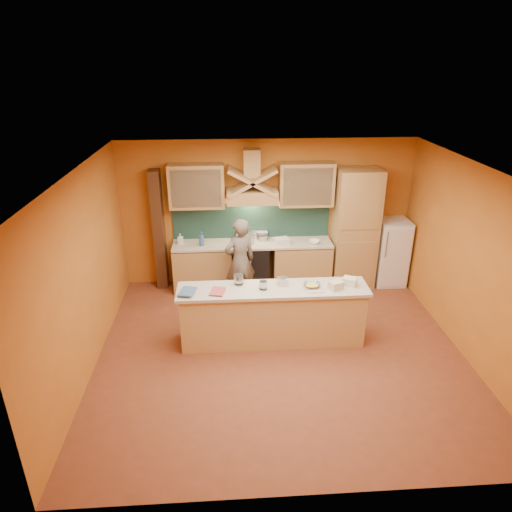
{
  "coord_description": "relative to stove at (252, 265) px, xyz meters",
  "views": [
    {
      "loc": [
        -0.76,
        -5.77,
        4.16
      ],
      "look_at": [
        -0.32,
        0.9,
        1.22
      ],
      "focal_mm": 32.0,
      "sensor_mm": 36.0,
      "label": 1
    }
  ],
  "objects": [
    {
      "name": "wall_left",
      "position": [
        -2.45,
        -2.2,
        0.95
      ],
      "size": [
        0.02,
        5.0,
        2.8
      ],
      "primitive_type": "cube",
      "color": "#C27025",
      "rests_on": "floor"
    },
    {
      "name": "floor",
      "position": [
        0.3,
        -2.2,
        -0.45
      ],
      "size": [
        5.5,
        5.0,
        0.01
      ],
      "primitive_type": "cube",
      "color": "brown",
      "rests_on": "ground"
    },
    {
      "name": "book_lower",
      "position": [
        -0.73,
        -1.96,
        0.51
      ],
      "size": [
        0.26,
        0.32,
        0.03
      ],
      "primitive_type": "imported",
      "rotation": [
        0.0,
        0.0,
        -0.21
      ],
      "color": "#BD4347",
      "rests_on": "island_top"
    },
    {
      "name": "mixing_bowl",
      "position": [
        0.79,
        -1.91,
        0.53
      ],
      "size": [
        0.26,
        0.26,
        0.06
      ],
      "primitive_type": "imported",
      "rotation": [
        0.0,
        0.0,
        0.04
      ],
      "color": "white",
      "rests_on": "island_top"
    },
    {
      "name": "backsplash",
      "position": [
        -0.0,
        0.28,
        0.8
      ],
      "size": [
        3.0,
        0.03,
        0.7
      ],
      "primitive_type": "cube",
      "color": "#17342F",
      "rests_on": "wall_back"
    },
    {
      "name": "stove",
      "position": [
        0.0,
        0.0,
        0.0
      ],
      "size": [
        0.6,
        0.58,
        0.9
      ],
      "primitive_type": "cube",
      "color": "black",
      "rests_on": "floor"
    },
    {
      "name": "counter_top",
      "position": [
        -0.0,
        0.0,
        0.45
      ],
      "size": [
        3.0,
        0.62,
        0.04
      ],
      "primitive_type": "cube",
      "color": "beige",
      "rests_on": "base_cabinet_left"
    },
    {
      "name": "soap_bottle_b",
      "position": [
        -0.95,
        -0.07,
        0.6
      ],
      "size": [
        0.14,
        0.14,
        0.27
      ],
      "primitive_type": "imported",
      "rotation": [
        0.0,
        0.0,
        0.63
      ],
      "color": "#375A98",
      "rests_on": "counter_top"
    },
    {
      "name": "pantry_column",
      "position": [
        1.95,
        0.0,
        0.7
      ],
      "size": [
        0.8,
        0.6,
        2.3
      ],
      "primitive_type": "cube",
      "color": "tan",
      "rests_on": "floor"
    },
    {
      "name": "base_cabinet_right",
      "position": [
        0.95,
        0.0,
        -0.02
      ],
      "size": [
        1.1,
        0.6,
        0.86
      ],
      "primitive_type": "cube",
      "color": "tan",
      "rests_on": "floor"
    },
    {
      "name": "pot_small",
      "position": [
        0.2,
        0.13,
        0.51
      ],
      "size": [
        0.25,
        0.25,
        0.13
      ],
      "primitive_type": "cylinder",
      "rotation": [
        0.0,
        0.0,
        -0.15
      ],
      "color": "#ACADB3",
      "rests_on": "stove"
    },
    {
      "name": "pot_large",
      "position": [
        -0.08,
        0.02,
        0.53
      ],
      "size": [
        0.28,
        0.28,
        0.16
      ],
      "primitive_type": "cylinder",
      "rotation": [
        0.0,
        0.0,
        0.3
      ],
      "color": "#B7B7BF",
      "rests_on": "stove"
    },
    {
      "name": "base_cabinet_left",
      "position": [
        -0.95,
        0.0,
        -0.02
      ],
      "size": [
        1.1,
        0.6,
        0.86
      ],
      "primitive_type": "cube",
      "color": "tan",
      "rests_on": "floor"
    },
    {
      "name": "ceiling",
      "position": [
        0.3,
        -2.2,
        2.35
      ],
      "size": [
        5.5,
        5.0,
        0.01
      ],
      "primitive_type": "cube",
      "color": "white",
      "rests_on": "wall_back"
    },
    {
      "name": "jar_small",
      "position": [
        0.05,
        -1.92,
        0.56
      ],
      "size": [
        0.12,
        0.12,
        0.13
      ],
      "primitive_type": "cylinder",
      "rotation": [
        0.0,
        0.0,
        0.04
      ],
      "color": "silver",
      "rests_on": "island_top"
    },
    {
      "name": "island_body",
      "position": [
        0.2,
        -1.9,
        -0.01
      ],
      "size": [
        2.8,
        0.55,
        0.88
      ],
      "primitive_type": "cube",
      "color": "#D9B26F",
      "rests_on": "floor"
    },
    {
      "name": "cloth",
      "position": [
        0.82,
        -2.02,
        0.5
      ],
      "size": [
        0.23,
        0.18,
        0.02
      ],
      "primitive_type": "cube",
      "rotation": [
        0.0,
        0.0,
        0.05
      ],
      "color": "beige",
      "rests_on": "island_top"
    },
    {
      "name": "book_upper",
      "position": [
        -1.18,
        -1.96,
        0.53
      ],
      "size": [
        0.28,
        0.34,
        0.02
      ],
      "primitive_type": "imported",
      "rotation": [
        0.0,
        0.0,
        -0.24
      ],
      "color": "#3D5D87",
      "rests_on": "island_top"
    },
    {
      "name": "upper_cabinet_left",
      "position": [
        -1.0,
        0.12,
        1.55
      ],
      "size": [
        1.0,
        0.35,
        0.8
      ],
      "primitive_type": "cube",
      "color": "tan",
      "rests_on": "wall_back"
    },
    {
      "name": "dish_rack",
      "position": [
        0.55,
        -0.05,
        0.52
      ],
      "size": [
        0.3,
        0.26,
        0.09
      ],
      "primitive_type": "cube",
      "rotation": [
        0.0,
        0.0,
        0.21
      ],
      "color": "silver",
      "rests_on": "counter_top"
    },
    {
      "name": "island_top",
      "position": [
        0.2,
        -1.9,
        0.47
      ],
      "size": [
        2.9,
        0.62,
        0.05
      ],
      "primitive_type": "cube",
      "color": "beige",
      "rests_on": "island_body"
    },
    {
      "name": "wall_front",
      "position": [
        0.3,
        -4.7,
        0.95
      ],
      "size": [
        5.5,
        0.02,
        2.8
      ],
      "primitive_type": "cube",
      "color": "#C27025",
      "rests_on": "floor"
    },
    {
      "name": "hood_chimney",
      "position": [
        0.0,
        0.15,
        1.95
      ],
      "size": [
        0.3,
        0.3,
        0.5
      ],
      "primitive_type": "cube",
      "color": "tan",
      "rests_on": "wall_back"
    },
    {
      "name": "fridge",
      "position": [
        2.7,
        0.0,
        0.2
      ],
      "size": [
        0.58,
        0.6,
        1.3
      ],
      "primitive_type": "cube",
      "color": "white",
      "rests_on": "floor"
    },
    {
      "name": "wall_back",
      "position": [
        0.3,
        0.3,
        0.95
      ],
      "size": [
        5.5,
        0.02,
        2.8
      ],
      "primitive_type": "cube",
      "color": "#C27025",
      "rests_on": "floor"
    },
    {
      "name": "trim_column_left",
      "position": [
        -1.75,
        0.15,
        0.7
      ],
      "size": [
        0.2,
        0.3,
        2.3
      ],
      "primitive_type": "cube",
      "color": "#472816",
      "rests_on": "floor"
    },
    {
      "name": "kitchen_scale",
      "position": [
        0.36,
        -1.8,
        0.55
      ],
      "size": [
        0.15,
        0.15,
        0.11
      ],
      "primitive_type": "cube",
      "rotation": [
        0.0,
        0.0,
        0.1
      ],
      "color": "silver",
      "rests_on": "island_top"
    },
    {
      "name": "bowl_back",
      "position": [
        1.16,
        -0.11,
        0.5
      ],
      "size": [
        0.22,
        0.22,
        0.06
      ],
      "primitive_type": "imported",
      "rotation": [
        0.0,
        0.0,
        0.06
      ],
      "color": "white",
      "rests_on": "counter_top"
    },
    {
      "name": "upper_cabinet_right",
      "position": [
        1.0,
        0.12,
        1.55
      ],
      "size": [
        1.0,
        0.35,
        0.8
      ],
      "primitive_type": "cube",
      "color": "tan",
      "rests_on": "wall_back"
    },
    {
      "name": "soap_bottle_a",
      "position": [
        -1.35,
        0.04,
        0.57
      ],
      "size": [
        0.1,
        0.1,
        0.2
      ],
      "primitive_type": "imported",
      "rotation": [
        0.0,
        0.0,
        -0.15
      ],
      "color": "silver",
      "rests_on": "counter_top"
    },
    {
      "name": "wall_right",
      "position": [
        3.05,
        -2.2,
        0.95
      ],
      "size": [
        0.02,
        5.0,
        2.8
      ],
      "primitive_type": "cube",
      "color": "#C27025",
      "rests_on": "floor"
    },
    {
      "name": "jar_large",
      "position": [
        -0.31,
        -1.74,
        0.58
      ],
      "size": [
        0.18,
        0.18,
        0.16
      ],
      "primitive_type": "cylinder",
      "rotation": [
        0.0,
        0.0,
        -0.37
      ],
      "color": "white",
      "rests_on": "island_top"
    },
    {
      "name": "grocery_bag_b",
      "position": [
        1.38,
        -1.88,
        0.56
      ],
      "size": [
        0.25,
        0.23,
        0.12
      ],
      "primitive_type": "cube",
      "rotation": [
        0.0,
        0.0,
        -0.47
      ],
      "color": "#EAE6C1",
      "rests_on": "island_top"
    },
    {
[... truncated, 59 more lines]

